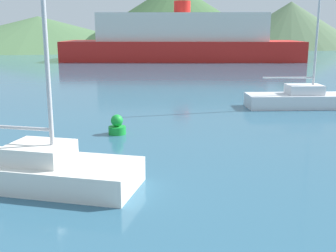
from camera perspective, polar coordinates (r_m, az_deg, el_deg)
name	(u,v)px	position (r m, az deg, el deg)	size (l,w,h in m)	color
sailboat_inner	(41,168)	(12.18, -16.87, -5.45)	(5.80, 3.93, 9.16)	white
sailboat_middle	(304,98)	(24.25, 17.91, 3.61)	(6.36, 2.47, 9.45)	silver
ferry_distant	(182,40)	(58.00, 1.90, 11.58)	(32.50, 13.96, 7.80)	red
buoy_marker	(117,126)	(17.35, -6.91, -0.01)	(0.71, 0.71, 0.82)	green
hill_central	(39,32)	(99.92, -17.09, 12.05)	(53.67, 53.67, 6.88)	#476B42
hill_east	(174,17)	(88.39, 0.84, 14.60)	(43.34, 43.34, 13.19)	#3D6038
hill_far_east	(290,25)	(102.91, 16.22, 13.05)	(32.85, 32.85, 10.20)	#4C6647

